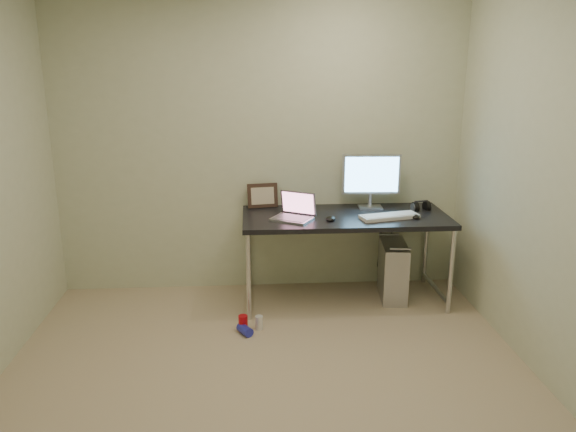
{
  "coord_description": "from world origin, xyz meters",
  "views": [
    {
      "loc": [
        -0.09,
        -3.04,
        1.99
      ],
      "look_at": [
        0.19,
        1.03,
        0.85
      ],
      "focal_mm": 35.0,
      "sensor_mm": 36.0,
      "label": 1
    }
  ],
  "objects": [
    {
      "name": "floor",
      "position": [
        0.0,
        0.0,
        0.0
      ],
      "size": [
        3.5,
        3.5,
        0.0
      ],
      "primitive_type": "plane",
      "color": "tan",
      "rests_on": "ground"
    },
    {
      "name": "wall_back",
      "position": [
        0.0,
        1.75,
        1.25
      ],
      "size": [
        3.5,
        0.02,
        2.5
      ],
      "primitive_type": "cube",
      "color": "beige",
      "rests_on": "ground"
    },
    {
      "name": "wall_right",
      "position": [
        1.75,
        0.0,
        1.25
      ],
      "size": [
        0.02,
        3.5,
        2.5
      ],
      "primitive_type": "cube",
      "color": "beige",
      "rests_on": "ground"
    },
    {
      "name": "desk",
      "position": [
        0.69,
        1.38,
        0.68
      ],
      "size": [
        1.69,
        0.74,
        0.75
      ],
      "color": "black",
      "rests_on": "ground"
    },
    {
      "name": "tower_computer",
      "position": [
        1.12,
        1.4,
        0.24
      ],
      "size": [
        0.25,
        0.49,
        0.52
      ],
      "rotation": [
        0.0,
        0.0,
        -0.11
      ],
      "color": "#AFB0B5",
      "rests_on": "ground"
    },
    {
      "name": "cable_a",
      "position": [
        1.07,
        1.7,
        0.4
      ],
      "size": [
        0.01,
        0.16,
        0.69
      ],
      "primitive_type": "cylinder",
      "rotation": [
        0.21,
        0.0,
        0.0
      ],
      "color": "black",
      "rests_on": "ground"
    },
    {
      "name": "cable_b",
      "position": [
        1.16,
        1.68,
        0.38
      ],
      "size": [
        0.02,
        0.11,
        0.71
      ],
      "primitive_type": "cylinder",
      "rotation": [
        0.14,
        0.0,
        0.09
      ],
      "color": "black",
      "rests_on": "ground"
    },
    {
      "name": "can_red",
      "position": [
        -0.17,
        0.84,
        0.06
      ],
      "size": [
        0.08,
        0.08,
        0.13
      ],
      "primitive_type": "cylinder",
      "rotation": [
        0.0,
        0.0,
        0.16
      ],
      "color": "#BB0913",
      "rests_on": "ground"
    },
    {
      "name": "can_white",
      "position": [
        -0.05,
        0.87,
        0.05
      ],
      "size": [
        0.07,
        0.07,
        0.11
      ],
      "primitive_type": "cylinder",
      "rotation": [
        0.0,
        0.0,
        0.11
      ],
      "color": "silver",
      "rests_on": "ground"
    },
    {
      "name": "can_blue",
      "position": [
        -0.15,
        0.79,
        0.04
      ],
      "size": [
        0.13,
        0.15,
        0.07
      ],
      "primitive_type": "cylinder",
      "rotation": [
        1.57,
        0.0,
        0.56
      ],
      "color": "#262BB6",
      "rests_on": "ground"
    },
    {
      "name": "laptop",
      "position": [
        0.26,
        1.31,
        0.8
      ],
      "size": [
        0.39,
        0.37,
        0.21
      ],
      "rotation": [
        0.0,
        0.0,
        -0.52
      ],
      "color": "silver",
      "rests_on": "desk"
    },
    {
      "name": "monitor",
      "position": [
        0.94,
        1.6,
        1.02
      ],
      "size": [
        0.5,
        0.16,
        0.47
      ],
      "rotation": [
        0.0,
        0.0,
        -0.05
      ],
      "color": "silver",
      "rests_on": "desk"
    },
    {
      "name": "keyboard",
      "position": [
        1.03,
        1.26,
        0.76
      ],
      "size": [
        0.5,
        0.27,
        0.03
      ],
      "primitive_type": "cube",
      "rotation": [
        0.0,
        0.0,
        0.24
      ],
      "color": "silver",
      "rests_on": "desk"
    },
    {
      "name": "mouse_right",
      "position": [
        1.24,
        1.27,
        0.77
      ],
      "size": [
        0.08,
        0.12,
        0.04
      ],
      "primitive_type": "ellipsoid",
      "rotation": [
        0.0,
        0.0,
        0.05
      ],
      "color": "black",
      "rests_on": "desk"
    },
    {
      "name": "mouse_left",
      "position": [
        0.54,
        1.24,
        0.77
      ],
      "size": [
        0.11,
        0.14,
        0.04
      ],
      "primitive_type": "ellipsoid",
      "rotation": [
        0.0,
        0.0,
        -0.28
      ],
      "color": "black",
      "rests_on": "desk"
    },
    {
      "name": "headphones",
      "position": [
        1.36,
        1.5,
        0.78
      ],
      "size": [
        0.17,
        0.1,
        0.1
      ],
      "rotation": [
        0.0,
        0.0,
        0.21
      ],
      "color": "black",
      "rests_on": "desk"
    },
    {
      "name": "picture_frame",
      "position": [
        0.01,
        1.68,
        0.85
      ],
      "size": [
        0.27,
        0.11,
        0.21
      ],
      "primitive_type": "cube",
      "rotation": [
        -0.21,
        0.0,
        0.15
      ],
      "color": "black",
      "rests_on": "desk"
    },
    {
      "name": "webcam",
      "position": [
        0.24,
        1.62,
        0.84
      ],
      "size": [
        0.04,
        0.04,
        0.12
      ],
      "rotation": [
        0.0,
        0.0,
        0.14
      ],
      "color": "silver",
      "rests_on": "desk"
    }
  ]
}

